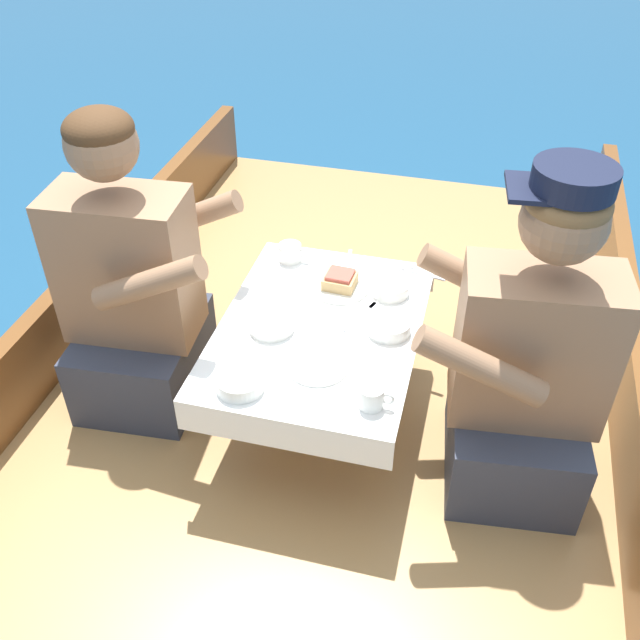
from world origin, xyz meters
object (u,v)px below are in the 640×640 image
person_starboard (526,369)px  coffee_cup_port (372,396)px  sandwich (340,280)px  person_port (133,294)px  coffee_cup_starboard (290,252)px

person_starboard → coffee_cup_port: bearing=23.3°
sandwich → person_port: bearing=-160.7°
sandwich → coffee_cup_starboard: same height
coffee_cup_port → person_starboard: bearing=29.6°
sandwich → coffee_cup_port: bearing=-68.0°
person_starboard → coffee_cup_starboard: (-0.77, 0.39, 0.01)m
coffee_cup_port → coffee_cup_starboard: bearing=123.1°
person_port → person_starboard: size_ratio=0.99×
coffee_cup_starboard → coffee_cup_port: bearing=-56.9°
person_port → person_starboard: (1.18, -0.06, 0.01)m
person_port → person_starboard: 1.18m
person_starboard → sandwich: (-0.58, 0.27, 0.01)m
coffee_cup_starboard → sandwich: bearing=-30.6°
coffee_cup_port → person_port: bearing=161.1°
sandwich → coffee_cup_starboard: (-0.20, 0.12, -0.00)m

